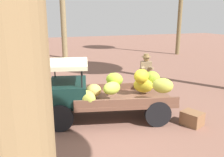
# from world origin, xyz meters

# --- Properties ---
(ground_plane) EXTENTS (60.00, 60.00, 0.00)m
(ground_plane) POSITION_xyz_m (0.00, 0.00, 0.00)
(ground_plane) COLOR #84584A
(truck) EXTENTS (4.65, 2.60, 1.83)m
(truck) POSITION_xyz_m (0.20, -0.11, 0.88)
(truck) COLOR #112D28
(truck) RESTS_ON ground
(farmer) EXTENTS (0.55, 0.52, 1.78)m
(farmer) POSITION_xyz_m (-2.06, -1.13, 1.02)
(farmer) COLOR #47484C
(farmer) RESTS_ON ground
(wooden_crate) EXTENTS (0.65, 0.71, 0.41)m
(wooden_crate) POSITION_xyz_m (-2.32, 1.33, 0.20)
(wooden_crate) COLOR brown
(wooden_crate) RESTS_ON ground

